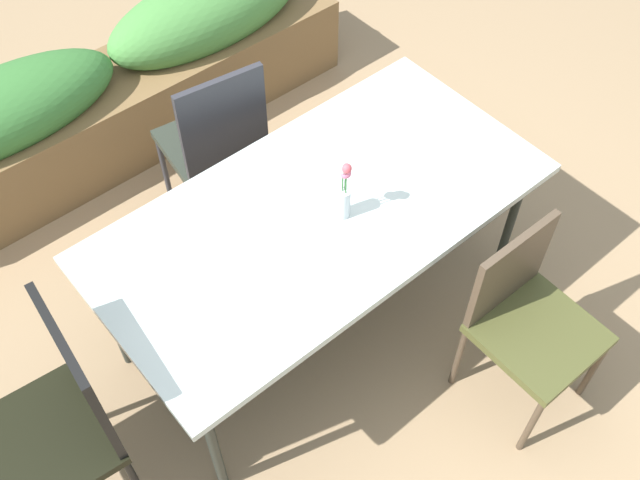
{
  "coord_description": "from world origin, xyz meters",
  "views": [
    {
      "loc": [
        -1.22,
        -1.35,
        2.95
      ],
      "look_at": [
        -0.02,
        0.07,
        0.56
      ],
      "focal_mm": 41.25,
      "sensor_mm": 36.0,
      "label": 1
    }
  ],
  "objects_px": {
    "flower_vase": "(343,192)",
    "dining_table": "(320,216)",
    "planter_box": "(121,89)",
    "chair_near_right": "(527,315)",
    "chair_far_side": "(216,140)",
    "chair_end_left": "(57,419)"
  },
  "relations": [
    {
      "from": "chair_near_right",
      "to": "flower_vase",
      "type": "xyz_separation_m",
      "value": [
        -0.36,
        0.7,
        0.39
      ]
    },
    {
      "from": "chair_end_left",
      "to": "planter_box",
      "type": "height_order",
      "value": "chair_end_left"
    },
    {
      "from": "chair_near_right",
      "to": "chair_end_left",
      "type": "bearing_deg",
      "value": -24.58
    },
    {
      "from": "chair_end_left",
      "to": "chair_far_side",
      "type": "distance_m",
      "value": 1.45
    },
    {
      "from": "chair_near_right",
      "to": "chair_far_side",
      "type": "bearing_deg",
      "value": -74.82
    },
    {
      "from": "chair_far_side",
      "to": "flower_vase",
      "type": "bearing_deg",
      "value": -79.78
    },
    {
      "from": "chair_end_left",
      "to": "planter_box",
      "type": "bearing_deg",
      "value": -30.72
    },
    {
      "from": "dining_table",
      "to": "chair_near_right",
      "type": "xyz_separation_m",
      "value": [
        0.41,
        -0.77,
        -0.21
      ]
    },
    {
      "from": "dining_table",
      "to": "flower_vase",
      "type": "bearing_deg",
      "value": -57.13
    },
    {
      "from": "dining_table",
      "to": "chair_near_right",
      "type": "height_order",
      "value": "chair_near_right"
    },
    {
      "from": "flower_vase",
      "to": "dining_table",
      "type": "bearing_deg",
      "value": 122.87
    },
    {
      "from": "flower_vase",
      "to": "planter_box",
      "type": "height_order",
      "value": "flower_vase"
    },
    {
      "from": "chair_end_left",
      "to": "chair_far_side",
      "type": "bearing_deg",
      "value": -52.53
    },
    {
      "from": "chair_near_right",
      "to": "flower_vase",
      "type": "bearing_deg",
      "value": -61.82
    },
    {
      "from": "dining_table",
      "to": "chair_near_right",
      "type": "relative_size",
      "value": 2.11
    },
    {
      "from": "planter_box",
      "to": "chair_near_right",
      "type": "bearing_deg",
      "value": -78.89
    },
    {
      "from": "planter_box",
      "to": "chair_far_side",
      "type": "bearing_deg",
      "value": -85.27
    },
    {
      "from": "chair_near_right",
      "to": "planter_box",
      "type": "bearing_deg",
      "value": -78.13
    },
    {
      "from": "dining_table",
      "to": "flower_vase",
      "type": "distance_m",
      "value": 0.2
    },
    {
      "from": "dining_table",
      "to": "planter_box",
      "type": "relative_size",
      "value": 0.69
    },
    {
      "from": "dining_table",
      "to": "chair_far_side",
      "type": "xyz_separation_m",
      "value": [
        0.02,
        0.76,
        -0.16
      ]
    },
    {
      "from": "chair_end_left",
      "to": "chair_near_right",
      "type": "xyz_separation_m",
      "value": [
        1.62,
        -0.77,
        -0.05
      ]
    }
  ]
}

